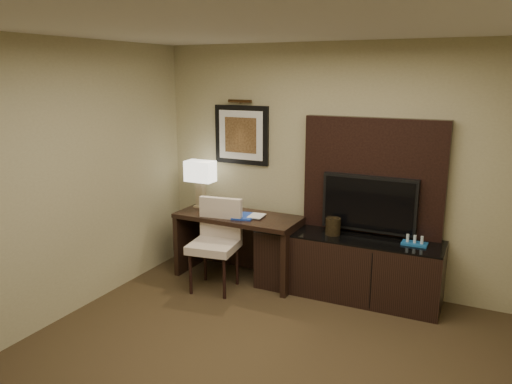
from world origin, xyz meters
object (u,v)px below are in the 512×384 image
Objects in this scene: credenza at (347,265)px; minibar_tray at (415,240)px; desk_phone at (223,210)px; table_lamp at (200,182)px; desk at (238,247)px; ice_bucket at (333,226)px; desk_chair at (214,245)px; tv at (369,204)px.

credenza is 0.78m from minibar_tray.
desk_phone is (-1.46, -0.13, 0.48)m from credenza.
credenza is at bearing -0.59° from table_lamp.
ice_bucket is (1.12, 0.06, 0.39)m from desk.
credenza is 1.47m from desk_chair.
desk is 0.47m from desk_phone.
ice_bucket is (-0.16, -0.04, 0.43)m from credenza.
desk_chair reaches higher than desk.
desk is 5.77× the size of minibar_tray.
desk_chair is at bearing -158.76° from ice_bucket.
desk_chair is (-1.37, -0.51, 0.18)m from credenza.
ice_bucket is at bearing -14.96° from desk_phone.
ice_bucket is 0.84m from minibar_tray.
table_lamp is at bearing 178.15° from ice_bucket.
desk is 0.91m from table_lamp.
tv is 0.97× the size of desk_chair.
desk_chair is (-1.54, -0.65, -0.50)m from tv.
ice_bucket is at bearing 4.02° from desk.
credenza is 2.00m from table_lamp.
ice_bucket is (1.21, 0.47, 0.25)m from desk_chair.
desk_chair is 5.69× the size of ice_bucket.
table_lamp reaches higher than credenza.
table_lamp is at bearing 124.93° from desk_chair.
tv is 4.87× the size of desk_phone.
tv is 5.50× the size of ice_bucket.
desk reaches higher than credenza.
desk_phone is (-0.18, -0.03, 0.44)m from desk.
table_lamp is at bearing 179.87° from minibar_tray.
desk is 0.73× the size of credenza.
desk is 7.02× the size of desk_phone.
tv reaches higher than credenza.
desk_phone is at bearing -20.88° from table_lamp.
desk_phone is 0.82× the size of minibar_tray.
ice_bucket is (-0.33, -0.18, -0.25)m from tv.
ice_bucket reaches higher than credenza.
tv reaches higher than minibar_tray.
tv is 1.63× the size of table_lamp.
desk_chair is 1.32m from ice_bucket.
minibar_tray is (0.51, -0.13, -0.29)m from tv.
table_lamp reaches higher than tv.
desk is 1.39× the size of desk_chair.
desk_chair is (-0.09, -0.41, 0.13)m from desk.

